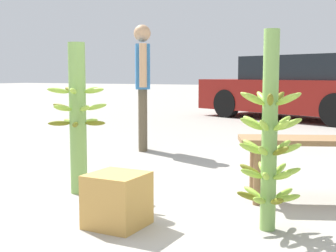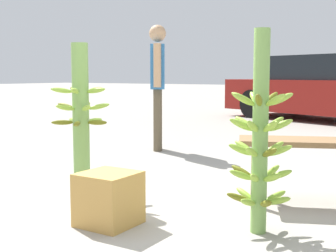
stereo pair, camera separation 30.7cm
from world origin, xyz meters
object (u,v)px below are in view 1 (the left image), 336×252
vendor_person (142,76)px  produce_crate (117,200)px  parked_car (300,89)px  banana_stalk_left (78,117)px  banana_stalk_center (269,139)px  market_bench (330,148)px

vendor_person → produce_crate: vendor_person is taller
parked_car → banana_stalk_left: bearing=-161.4°
banana_stalk_center → vendor_person: size_ratio=0.78×
produce_crate → banana_stalk_center: bearing=23.2°
banana_stalk_left → banana_stalk_center: (1.66, -0.20, -0.05)m
banana_stalk_left → parked_car: size_ratio=0.26×
parked_car → market_bench: bearing=-145.7°
market_bench → produce_crate: 1.72m
banana_stalk_left → banana_stalk_center: bearing=-6.9°
market_bench → produce_crate: market_bench is taller
parked_car → produce_crate: bearing=-155.7°
banana_stalk_left → vendor_person: (-0.65, 2.16, 0.33)m
banana_stalk_left → parked_car: (0.28, 7.44, 0.04)m
banana_stalk_left → parked_car: parked_car is taller
banana_stalk_left → vendor_person: size_ratio=0.77×
market_bench → vendor_person: bearing=126.7°
banana_stalk_left → market_bench: size_ratio=0.87×
parked_car → vendor_person: bearing=-169.2°
banana_stalk_center → produce_crate: (-0.89, -0.38, -0.41)m
market_bench → banana_stalk_center: bearing=-128.7°
banana_stalk_center → produce_crate: banana_stalk_center is taller
banana_stalk_left → market_bench: 2.04m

